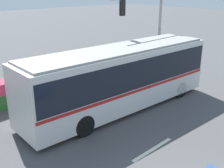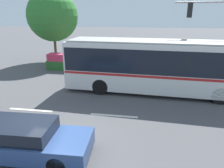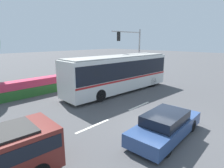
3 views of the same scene
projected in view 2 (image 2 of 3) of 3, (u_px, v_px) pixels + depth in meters
The scene contains 7 objects.
ground_plane at pixel (49, 149), 8.00m from camera, with size 140.00×140.00×0.00m, color #4C4C4F.
city_bus at pixel (154, 64), 13.23m from camera, with size 11.25×3.21×3.32m.
sedan_foreground at pixel (23, 140), 7.51m from camera, with size 4.85×1.94×1.29m.
flowering_hedge at pixel (107, 63), 18.49m from camera, with size 10.84×1.11×1.42m.
street_tree_left at pixel (53, 16), 20.97m from camera, with size 5.00×5.00×7.10m.
lane_stripe_near at pixel (114, 116), 10.60m from camera, with size 2.40×0.16×0.01m, color silver.
lane_stripe_mid at pixel (31, 110), 11.21m from camera, with size 2.40×0.16×0.01m, color silver.
Camera 2 is at (3.42, -6.33, 4.91)m, focal length 33.87 mm.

